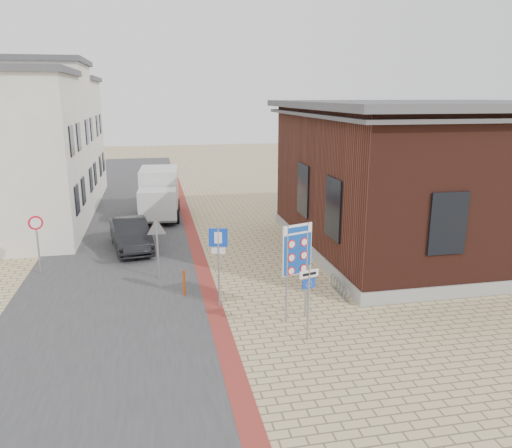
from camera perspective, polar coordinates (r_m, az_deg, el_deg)
name	(u,v)px	position (r m, az deg, el deg)	size (l,w,h in m)	color
ground	(285,327)	(16.03, 3.31, -11.66)	(120.00, 120.00, 0.00)	tan
road_strip	(126,221)	(29.78, -14.61, 0.34)	(7.00, 60.00, 0.02)	#38383A
curb_strip	(194,241)	(24.96, -7.08, -1.99)	(0.60, 40.00, 0.02)	maroon
brick_building	(434,174)	(24.74, 19.69, 5.36)	(13.00, 13.00, 6.80)	gray
townhouse_near	(0,158)	(27.02, -27.25, 6.77)	(7.40, 6.40, 8.30)	white
townhouse_mid	(28,139)	(32.78, -24.63, 8.86)	(7.40, 6.40, 9.10)	white
townhouse_far	(48,137)	(38.67, -22.67, 9.13)	(7.40, 6.40, 8.30)	white
bike_rack	(340,287)	(18.61, 9.53, -7.13)	(0.08, 1.80, 0.60)	slate
sedan	(131,235)	(24.10, -14.13, -1.18)	(1.53, 4.40, 1.45)	black
box_truck	(159,193)	(30.10, -11.02, 3.50)	(2.55, 5.48, 2.81)	slate
border_sign	(297,251)	(15.74, 4.72, -3.13)	(1.04, 0.41, 3.19)	gray
essen_sign	(309,292)	(14.67, 6.02, -7.68)	(0.62, 0.22, 2.34)	gray
parking_sign	(218,251)	(16.79, -4.31, -3.14)	(0.63, 0.17, 2.87)	gray
yield_sign	(157,234)	(19.75, -11.27, -1.12)	(0.86, 0.07, 2.41)	gray
speed_sign	(37,235)	(21.76, -23.76, -1.18)	(0.55, 0.23, 2.44)	gray
bollard	(184,283)	(18.31, -8.23, -6.69)	(0.09, 0.09, 0.98)	#D54A0B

